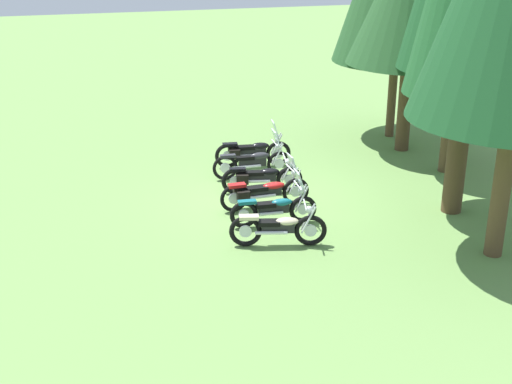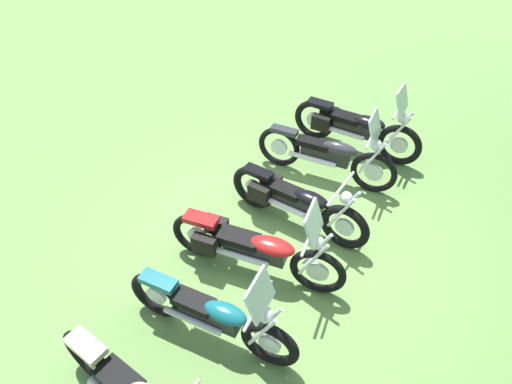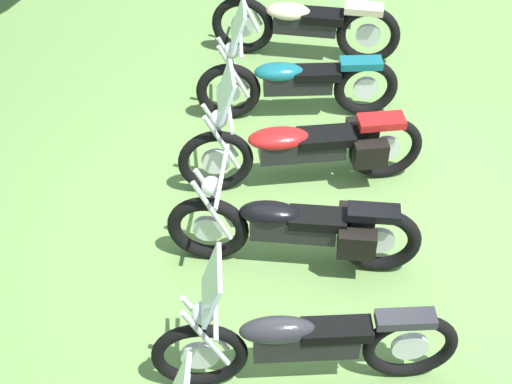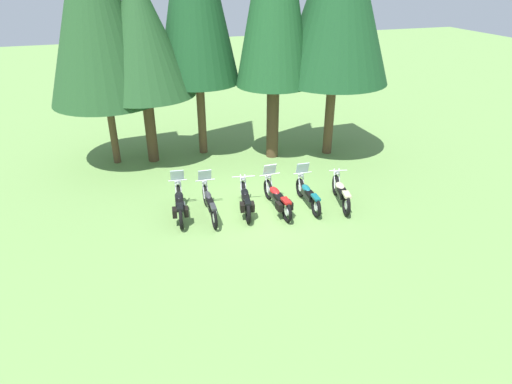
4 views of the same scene
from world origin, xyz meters
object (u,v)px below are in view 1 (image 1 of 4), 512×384
Objects in this scene: motorcycle_4 at (275,208)px; motorcycle_5 at (279,228)px; motorcycle_2 at (261,178)px; motorcycle_0 at (252,151)px; motorcycle_1 at (254,162)px; motorcycle_3 at (264,191)px.

motorcycle_4 is 0.99× the size of motorcycle_5.
motorcycle_2 is 1.01× the size of motorcycle_4.
motorcycle_4 is at bearing -90.92° from motorcycle_0.
motorcycle_0 is 2.15m from motorcycle_2.
motorcycle_0 is 5.43m from motorcycle_5.
motorcycle_1 is 1.06× the size of motorcycle_5.
motorcycle_0 is 3.21m from motorcycle_3.
motorcycle_4 is (3.32, -0.37, -0.03)m from motorcycle_1.
motorcycle_4 is (4.24, -0.57, -0.03)m from motorcycle_0.
motorcycle_2 is 0.92× the size of motorcycle_3.
motorcycle_0 is 0.95m from motorcycle_1.
motorcycle_0 is at bearing 94.82° from motorcycle_5.
motorcycle_1 is at bearing 79.92° from motorcycle_3.
motorcycle_5 is (2.20, -0.28, -0.02)m from motorcycle_3.
motorcycle_1 is at bearing 95.61° from motorcycle_5.
motorcycle_1 reaches higher than motorcycle_5.
motorcycle_4 reaches higher than motorcycle_2.
motorcycle_3 is 1.08m from motorcycle_4.
motorcycle_0 is 1.05× the size of motorcycle_5.
motorcycle_2 is 1.00× the size of motorcycle_5.
motorcycle_2 is at bearing -92.18° from motorcycle_0.
motorcycle_5 is (5.36, -0.82, -0.03)m from motorcycle_0.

